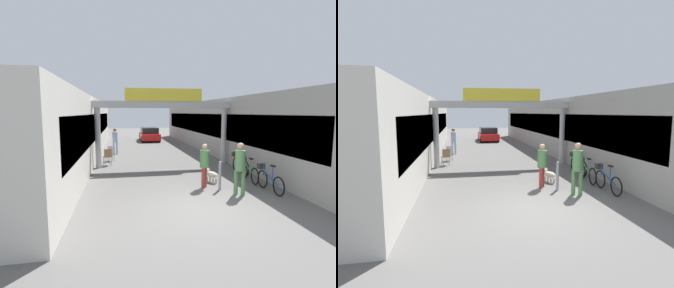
% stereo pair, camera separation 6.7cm
% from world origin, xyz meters
% --- Properties ---
extents(ground_plane, '(80.00, 80.00, 0.00)m').
position_xyz_m(ground_plane, '(0.00, 0.00, 0.00)').
color(ground_plane, '#605E5B').
extents(storefront_left, '(3.00, 26.00, 3.61)m').
position_xyz_m(storefront_left, '(-5.09, 11.00, 1.81)').
color(storefront_left, beige).
rests_on(storefront_left, ground_plane).
extents(storefront_right, '(3.00, 26.00, 3.61)m').
position_xyz_m(storefront_right, '(5.09, 11.00, 1.81)').
color(storefront_right, '#9E9993').
rests_on(storefront_right, ground_plane).
extents(arcade_sign_gateway, '(7.40, 0.47, 4.01)m').
position_xyz_m(arcade_sign_gateway, '(0.00, 6.50, 2.84)').
color(arcade_sign_gateway, '#B2B2B2').
rests_on(arcade_sign_gateway, ground_plane).
extents(pedestrian_with_dog, '(0.47, 0.47, 1.65)m').
position_xyz_m(pedestrian_with_dog, '(0.83, 2.19, 0.94)').
color(pedestrian_with_dog, '#99332D').
rests_on(pedestrian_with_dog, ground_plane).
extents(pedestrian_companion, '(0.47, 0.47, 1.79)m').
position_xyz_m(pedestrian_companion, '(1.73, 1.12, 1.03)').
color(pedestrian_companion, '#4C7F47').
rests_on(pedestrian_companion, ground_plane).
extents(pedestrian_carrying_crate, '(0.47, 0.47, 1.76)m').
position_xyz_m(pedestrian_carrying_crate, '(-2.58, 10.68, 1.01)').
color(pedestrian_carrying_crate, '#A5BFE0').
rests_on(pedestrian_carrying_crate, ground_plane).
extents(dog_on_leash, '(0.47, 0.73, 0.51)m').
position_xyz_m(dog_on_leash, '(1.33, 2.89, 0.32)').
color(dog_on_leash, beige).
rests_on(dog_on_leash, ground_plane).
extents(bicycle_blue_nearest, '(0.46, 1.69, 0.98)m').
position_xyz_m(bicycle_blue_nearest, '(2.96, 1.36, 0.44)').
color(bicycle_blue_nearest, black).
rests_on(bicycle_blue_nearest, ground_plane).
extents(bicycle_green_second, '(0.46, 1.69, 0.98)m').
position_xyz_m(bicycle_green_second, '(2.91, 2.80, 0.44)').
color(bicycle_green_second, black).
rests_on(bicycle_green_second, ground_plane).
extents(bicycle_black_third, '(0.46, 1.69, 0.98)m').
position_xyz_m(bicycle_black_third, '(3.17, 4.14, 0.44)').
color(bicycle_black_third, black).
rests_on(bicycle_black_third, ground_plane).
extents(bollard_post_metal, '(0.10, 0.10, 1.06)m').
position_xyz_m(bollard_post_metal, '(1.28, 1.77, 0.54)').
color(bollard_post_metal, gray).
rests_on(bollard_post_metal, ground_plane).
extents(cafe_chair_wood_nearer, '(0.49, 0.49, 0.89)m').
position_xyz_m(cafe_chair_wood_nearer, '(-2.92, 7.01, 0.54)').
color(cafe_chair_wood_nearer, gray).
rests_on(cafe_chair_wood_nearer, ground_plane).
extents(cafe_chair_aluminium_farther, '(0.50, 0.50, 0.89)m').
position_xyz_m(cafe_chair_aluminium_farther, '(-2.81, 8.28, 0.54)').
color(cafe_chair_aluminium_farther, gray).
rests_on(cafe_chair_aluminium_farther, ground_plane).
extents(parked_car_red, '(1.80, 4.01, 1.33)m').
position_xyz_m(parked_car_red, '(0.60, 18.76, 0.64)').
color(parked_car_red, red).
rests_on(parked_car_red, ground_plane).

